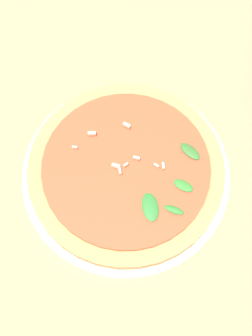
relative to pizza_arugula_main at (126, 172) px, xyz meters
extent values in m
plane|color=#9E7A56|center=(0.01, -0.03, -0.02)|extent=(6.00, 6.00, 0.00)
cylinder|color=white|center=(0.00, 0.00, -0.01)|extent=(0.31, 0.31, 0.01)
cylinder|color=#B7844C|center=(0.00, 0.00, 0.00)|extent=(0.29, 0.29, 0.02)
cylinder|color=#C64728|center=(0.00, 0.00, 0.02)|extent=(0.25, 0.25, 0.01)
ellipsoid|color=#296D2B|center=(0.06, -0.04, 0.02)|extent=(0.04, 0.05, 0.01)
ellipsoid|color=#2B6F28|center=(0.09, -0.02, 0.02)|extent=(0.03, 0.01, 0.01)
ellipsoid|color=#2E7429|center=(0.09, 0.01, 0.02)|extent=(0.03, 0.02, 0.01)
ellipsoid|color=#2F6327|center=(0.07, 0.06, 0.02)|extent=(0.04, 0.03, 0.01)
cube|color=beige|center=(-0.08, -0.01, 0.03)|extent=(0.01, 0.00, 0.00)
cube|color=beige|center=(0.00, -0.01, 0.03)|extent=(0.01, 0.01, 0.01)
cube|color=beige|center=(0.00, 0.00, 0.03)|extent=(0.01, 0.01, 0.00)
cube|color=beige|center=(-0.01, -0.01, 0.03)|extent=(0.01, 0.01, 0.01)
cube|color=beige|center=(-0.03, 0.06, 0.03)|extent=(0.01, 0.00, 0.01)
cube|color=beige|center=(-0.07, 0.02, 0.03)|extent=(0.01, 0.01, 0.01)
cube|color=beige|center=(0.05, 0.02, 0.03)|extent=(0.01, 0.01, 0.01)
cube|color=beige|center=(0.04, 0.02, 0.03)|extent=(0.01, 0.00, 0.00)
cube|color=beige|center=(0.01, 0.02, 0.03)|extent=(0.01, 0.01, 0.01)
camera|label=1|loc=(0.12, -0.24, 0.64)|focal=50.00mm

